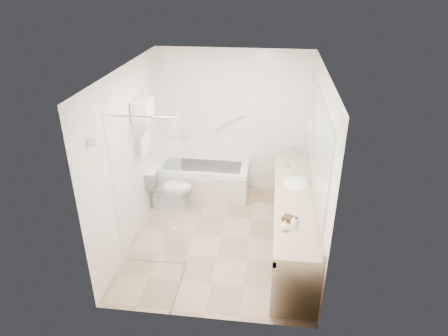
# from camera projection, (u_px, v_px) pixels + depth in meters

# --- Properties ---
(floor) EXTENTS (3.20, 3.20, 0.00)m
(floor) POSITION_uv_depth(u_px,v_px,m) (222.00, 236.00, 6.04)
(floor) COLOR tan
(floor) RESTS_ON ground
(ceiling) EXTENTS (2.60, 3.20, 0.10)m
(ceiling) POSITION_uv_depth(u_px,v_px,m) (221.00, 70.00, 4.92)
(ceiling) COLOR silver
(ceiling) RESTS_ON wall_back
(wall_back) EXTENTS (2.60, 0.10, 2.50)m
(wall_back) POSITION_uv_depth(u_px,v_px,m) (233.00, 122.00, 6.90)
(wall_back) COLOR white
(wall_back) RESTS_ON ground
(wall_front) EXTENTS (2.60, 0.10, 2.50)m
(wall_front) POSITION_uv_depth(u_px,v_px,m) (201.00, 229.00, 4.06)
(wall_front) COLOR white
(wall_front) RESTS_ON ground
(wall_left) EXTENTS (0.10, 3.20, 2.50)m
(wall_left) POSITION_uv_depth(u_px,v_px,m) (130.00, 156.00, 5.62)
(wall_left) COLOR white
(wall_left) RESTS_ON ground
(wall_right) EXTENTS (0.10, 3.20, 2.50)m
(wall_right) POSITION_uv_depth(u_px,v_px,m) (318.00, 167.00, 5.34)
(wall_right) COLOR white
(wall_right) RESTS_ON ground
(bathtub) EXTENTS (1.60, 0.73, 0.59)m
(bathtub) POSITION_uv_depth(u_px,v_px,m) (203.00, 180.00, 7.07)
(bathtub) COLOR silver
(bathtub) RESTS_ON floor
(grab_bar_short) EXTENTS (0.40, 0.03, 0.03)m
(grab_bar_short) POSITION_uv_depth(u_px,v_px,m) (180.00, 136.00, 7.10)
(grab_bar_short) COLOR silver
(grab_bar_short) RESTS_ON wall_back
(grab_bar_long) EXTENTS (0.53, 0.03, 0.33)m
(grab_bar_long) POSITION_uv_depth(u_px,v_px,m) (230.00, 123.00, 6.87)
(grab_bar_long) COLOR silver
(grab_bar_long) RESTS_ON wall_back
(shower_enclosure) EXTENTS (0.96, 0.91, 2.11)m
(shower_enclosure) POSITION_uv_depth(u_px,v_px,m) (160.00, 205.00, 4.81)
(shower_enclosure) COLOR silver
(shower_enclosure) RESTS_ON floor
(towel_shelf) EXTENTS (0.24, 0.55, 0.81)m
(towel_shelf) POSITION_uv_depth(u_px,v_px,m) (143.00, 115.00, 5.69)
(towel_shelf) COLOR silver
(towel_shelf) RESTS_ON wall_left
(vanity_counter) EXTENTS (0.55, 2.70, 0.95)m
(vanity_counter) POSITION_uv_depth(u_px,v_px,m) (294.00, 210.00, 5.50)
(vanity_counter) COLOR tan
(vanity_counter) RESTS_ON floor
(sink) EXTENTS (0.40, 0.52, 0.14)m
(sink) POSITION_uv_depth(u_px,v_px,m) (296.00, 185.00, 5.78)
(sink) COLOR silver
(sink) RESTS_ON vanity_counter
(faucet) EXTENTS (0.03, 0.03, 0.14)m
(faucet) POSITION_uv_depth(u_px,v_px,m) (307.00, 179.00, 5.71)
(faucet) COLOR silver
(faucet) RESTS_ON vanity_counter
(mirror) EXTENTS (0.02, 2.00, 1.20)m
(mirror) POSITION_uv_depth(u_px,v_px,m) (320.00, 151.00, 5.07)
(mirror) COLOR #A7ADB3
(mirror) RESTS_ON wall_right
(hairdryer_unit) EXTENTS (0.08, 0.10, 0.18)m
(hairdryer_unit) POSITION_uv_depth(u_px,v_px,m) (310.00, 125.00, 6.18)
(hairdryer_unit) COLOR white
(hairdryer_unit) RESTS_ON wall_right
(toilet) EXTENTS (0.78, 0.47, 0.74)m
(toilet) POSITION_uv_depth(u_px,v_px,m) (170.00, 188.00, 6.60)
(toilet) COLOR silver
(toilet) RESTS_ON floor
(amenity_basket) EXTENTS (0.20, 0.17, 0.06)m
(amenity_basket) POSITION_uv_depth(u_px,v_px,m) (290.00, 219.00, 4.88)
(amenity_basket) COLOR #402416
(amenity_basket) RESTS_ON vanity_counter
(soap_bottle_a) EXTENTS (0.10, 0.15, 0.06)m
(soap_bottle_a) POSITION_uv_depth(u_px,v_px,m) (293.00, 225.00, 4.76)
(soap_bottle_a) COLOR white
(soap_bottle_a) RESTS_ON vanity_counter
(soap_bottle_b) EXTENTS (0.12, 0.14, 0.10)m
(soap_bottle_b) POSITION_uv_depth(u_px,v_px,m) (285.00, 226.00, 4.70)
(soap_bottle_b) COLOR white
(soap_bottle_b) RESTS_ON vanity_counter
(water_bottle_left) EXTENTS (0.06, 0.06, 0.20)m
(water_bottle_left) POSITION_uv_depth(u_px,v_px,m) (292.00, 153.00, 6.48)
(water_bottle_left) COLOR silver
(water_bottle_left) RESTS_ON vanity_counter
(water_bottle_mid) EXTENTS (0.07, 0.07, 0.22)m
(water_bottle_mid) POSITION_uv_depth(u_px,v_px,m) (288.00, 173.00, 5.82)
(water_bottle_mid) COLOR silver
(water_bottle_mid) RESTS_ON vanity_counter
(water_bottle_right) EXTENTS (0.05, 0.05, 0.17)m
(water_bottle_right) POSITION_uv_depth(u_px,v_px,m) (292.00, 154.00, 6.49)
(water_bottle_right) COLOR silver
(water_bottle_right) RESTS_ON vanity_counter
(drinking_glass_near) EXTENTS (0.09, 0.09, 0.09)m
(drinking_glass_near) POSITION_uv_depth(u_px,v_px,m) (292.00, 179.00, 5.78)
(drinking_glass_near) COLOR silver
(drinking_glass_near) RESTS_ON vanity_counter
(drinking_glass_far) EXTENTS (0.09, 0.09, 0.09)m
(drinking_glass_far) POSITION_uv_depth(u_px,v_px,m) (294.00, 169.00, 6.06)
(drinking_glass_far) COLOR silver
(drinking_glass_far) RESTS_ON vanity_counter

